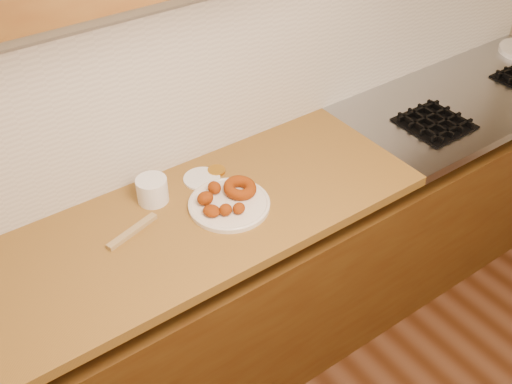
# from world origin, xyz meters

# --- Properties ---
(wall_back) EXTENTS (4.00, 0.02, 2.70)m
(wall_back) POSITION_xyz_m (0.00, 2.00, 1.35)
(wall_back) COLOR tan
(wall_back) RESTS_ON ground
(base_cabinet) EXTENTS (3.60, 0.60, 0.77)m
(base_cabinet) POSITION_xyz_m (0.00, 1.69, 0.39)
(base_cabinet) COLOR #503411
(base_cabinet) RESTS_ON floor
(butcher_block) EXTENTS (2.30, 0.62, 0.04)m
(butcher_block) POSITION_xyz_m (-0.65, 1.69, 0.88)
(butcher_block) COLOR brown
(butcher_block) RESTS_ON base_cabinet
(stovetop) EXTENTS (1.30, 0.62, 0.04)m
(stovetop) POSITION_xyz_m (1.15, 1.69, 0.88)
(stovetop) COLOR #9EA0A5
(stovetop) RESTS_ON base_cabinet
(backsplash) EXTENTS (3.60, 0.02, 0.60)m
(backsplash) POSITION_xyz_m (0.00, 1.99, 1.20)
(backsplash) COLOR silver
(backsplash) RESTS_ON wall_back
(burner_grates) EXTENTS (0.91, 0.26, 0.03)m
(burner_grates) POSITION_xyz_m (1.13, 1.61, 0.91)
(burner_grates) COLOR black
(burner_grates) RESTS_ON stovetop
(donut_plate) EXTENTS (0.28, 0.28, 0.02)m
(donut_plate) POSITION_xyz_m (-0.19, 1.66, 0.91)
(donut_plate) COLOR white
(donut_plate) RESTS_ON butcher_block
(ring_donut) EXTENTS (0.17, 0.17, 0.05)m
(ring_donut) POSITION_xyz_m (-0.13, 1.69, 0.94)
(ring_donut) COLOR #88340B
(ring_donut) RESTS_ON donut_plate
(fried_dough_chunks) EXTENTS (0.15, 0.19, 0.05)m
(fried_dough_chunks) POSITION_xyz_m (-0.23, 1.67, 0.94)
(fried_dough_chunks) COLOR #88340B
(fried_dough_chunks) RESTS_ON donut_plate
(plastic_tub) EXTENTS (0.13, 0.13, 0.09)m
(plastic_tub) POSITION_xyz_m (-0.39, 1.85, 0.95)
(plastic_tub) COLOR white
(plastic_tub) RESTS_ON butcher_block
(tub_lid) EXTENTS (0.16, 0.16, 0.01)m
(tub_lid) POSITION_xyz_m (-0.19, 1.85, 0.90)
(tub_lid) COLOR white
(tub_lid) RESTS_ON butcher_block
(brass_jar_lid) EXTENTS (0.08, 0.08, 0.01)m
(brass_jar_lid) POSITION_xyz_m (-0.12, 1.86, 0.91)
(brass_jar_lid) COLOR #BA8223
(brass_jar_lid) RESTS_ON butcher_block
(wooden_utensil) EXTENTS (0.20, 0.08, 0.02)m
(wooden_utensil) POSITION_xyz_m (-0.52, 1.73, 0.91)
(wooden_utensil) COLOR #A48855
(wooden_utensil) RESTS_ON butcher_block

